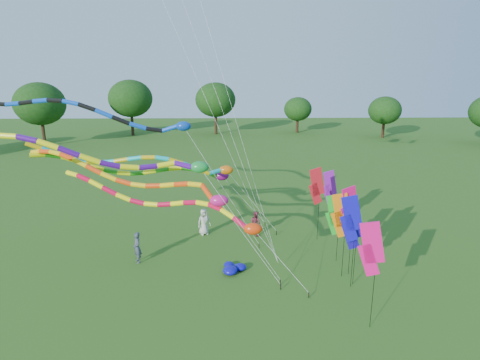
{
  "coord_description": "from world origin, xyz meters",
  "views": [
    {
      "loc": [
        -0.18,
        -16.79,
        10.86
      ],
      "look_at": [
        0.37,
        5.49,
        4.8
      ],
      "focal_mm": 30.0,
      "sensor_mm": 36.0,
      "label": 1
    }
  ],
  "objects_px": {
    "tube_kite_red": "(182,207)",
    "person_c": "(256,223)",
    "person_a": "(204,222)",
    "person_b": "(137,248)",
    "tube_kite_orange": "(145,180)",
    "blue_nylon_heap": "(236,266)"
  },
  "relations": [
    {
      "from": "tube_kite_red",
      "to": "person_c",
      "type": "height_order",
      "value": "tube_kite_red"
    },
    {
      "from": "person_a",
      "to": "blue_nylon_heap",
      "type": "bearing_deg",
      "value": -93.49
    },
    {
      "from": "person_a",
      "to": "person_c",
      "type": "height_order",
      "value": "person_a"
    },
    {
      "from": "tube_kite_orange",
      "to": "tube_kite_red",
      "type": "bearing_deg",
      "value": -2.87
    },
    {
      "from": "person_a",
      "to": "person_c",
      "type": "relative_size",
      "value": 1.07
    },
    {
      "from": "blue_nylon_heap",
      "to": "person_c",
      "type": "relative_size",
      "value": 0.83
    },
    {
      "from": "tube_kite_red",
      "to": "person_c",
      "type": "bearing_deg",
      "value": 73.39
    },
    {
      "from": "tube_kite_red",
      "to": "blue_nylon_heap",
      "type": "xyz_separation_m",
      "value": [
        2.83,
        0.5,
        -3.72
      ]
    },
    {
      "from": "tube_kite_red",
      "to": "person_c",
      "type": "distance_m",
      "value": 7.53
    },
    {
      "from": "tube_kite_red",
      "to": "person_c",
      "type": "xyz_separation_m",
      "value": [
        4.27,
        5.4,
        -3.05
      ]
    },
    {
      "from": "person_b",
      "to": "person_c",
      "type": "distance_m",
      "value": 8.17
    },
    {
      "from": "tube_kite_red",
      "to": "person_a",
      "type": "bearing_deg",
      "value": 104.19
    },
    {
      "from": "tube_kite_red",
      "to": "person_b",
      "type": "height_order",
      "value": "tube_kite_red"
    },
    {
      "from": "tube_kite_orange",
      "to": "person_a",
      "type": "height_order",
      "value": "tube_kite_orange"
    },
    {
      "from": "tube_kite_orange",
      "to": "blue_nylon_heap",
      "type": "xyz_separation_m",
      "value": [
        4.9,
        -0.42,
        -4.96
      ]
    },
    {
      "from": "person_a",
      "to": "tube_kite_orange",
      "type": "bearing_deg",
      "value": -146.82
    },
    {
      "from": "person_a",
      "to": "person_b",
      "type": "height_order",
      "value": "person_b"
    },
    {
      "from": "blue_nylon_heap",
      "to": "tube_kite_red",
      "type": "bearing_deg",
      "value": -170.05
    },
    {
      "from": "person_a",
      "to": "person_b",
      "type": "distance_m",
      "value": 5.49
    },
    {
      "from": "person_c",
      "to": "blue_nylon_heap",
      "type": "bearing_deg",
      "value": 125.82
    },
    {
      "from": "person_a",
      "to": "person_c",
      "type": "distance_m",
      "value": 3.54
    },
    {
      "from": "tube_kite_orange",
      "to": "person_c",
      "type": "relative_size",
      "value": 8.24
    }
  ]
}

